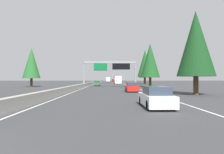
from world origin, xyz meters
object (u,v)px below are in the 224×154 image
at_px(conifer_right_near, 150,60).
at_px(conifer_right_far, 144,68).
at_px(bus_near_right, 118,80).
at_px(conifer_right_mid, 145,63).
at_px(sign_gantry_overhead, 111,67).
at_px(pickup_far_right, 113,80).
at_px(sedan_distant_a, 156,97).
at_px(sedan_mid_right, 132,87).
at_px(conifer_right_foreground, 196,44).
at_px(sedan_distant_b, 97,83).
at_px(conifer_left_near, 31,63).
at_px(box_truck_mid_center, 108,80).

bearing_deg(conifer_right_near, conifer_right_far, -8.70).
bearing_deg(bus_near_right, conifer_right_mid, -126.90).
distance_m(sign_gantry_overhead, pickup_far_right, 87.70).
relative_size(sedan_distant_a, sedan_mid_right, 1.00).
relative_size(bus_near_right, conifer_right_near, 1.07).
bearing_deg(conifer_right_foreground, sign_gantry_overhead, 24.87).
bearing_deg(conifer_right_near, sign_gantry_overhead, 97.47).
bearing_deg(sign_gantry_overhead, bus_near_right, -5.69).
relative_size(sign_gantry_overhead, sedan_distant_b, 2.88).
height_order(sedan_distant_a, pickup_far_right, pickup_far_right).
relative_size(sedan_mid_right, sedan_distant_b, 1.00).
bearing_deg(conifer_right_mid, conifer_right_far, -9.94).
relative_size(sign_gantry_overhead, conifer_left_near, 1.28).
bearing_deg(pickup_far_right, conifer_left_near, 164.94).
relative_size(box_truck_mid_center, conifer_left_near, 0.86).
distance_m(sign_gantry_overhead, box_truck_mid_center, 74.68).
xyz_separation_m(sign_gantry_overhead, sedan_distant_b, (13.47, 4.00, -4.27)).
height_order(conifer_right_mid, conifer_left_near, conifer_right_mid).
distance_m(sedan_mid_right, bus_near_right, 48.23).
distance_m(sedan_distant_a, conifer_right_mid, 58.86).
bearing_deg(pickup_far_right, bus_near_right, -179.51).
distance_m(sedan_distant_a, sedan_distant_b, 46.86).
distance_m(sedan_distant_b, box_truck_mid_center, 61.23).
height_order(sedan_mid_right, conifer_left_near, conifer_left_near).
bearing_deg(sedan_distant_b, pickup_far_right, -5.18).
bearing_deg(sedan_distant_b, conifer_right_mid, -56.51).
bearing_deg(box_truck_mid_center, sedan_distant_b, 176.88).
height_order(pickup_far_right, conifer_right_near, conifer_right_near).
bearing_deg(bus_near_right, sign_gantry_overhead, 174.31).
distance_m(conifer_right_near, conifer_left_near, 29.84).
bearing_deg(box_truck_mid_center, sedan_mid_right, -177.61).
distance_m(sedan_mid_right, conifer_right_far, 62.19).
xyz_separation_m(conifer_right_near, conifer_right_far, (42.90, -6.56, 0.64)).
bearing_deg(pickup_far_right, conifer_right_mid, -170.78).
height_order(pickup_far_right, conifer_left_near, conifer_left_near).
bearing_deg(conifer_right_near, box_truck_mid_center, 8.11).
height_order(box_truck_mid_center, bus_near_right, bus_near_right).
distance_m(conifer_right_foreground, conifer_left_near, 39.75).
xyz_separation_m(pickup_far_right, conifer_right_near, (-86.28, -7.07, 5.63)).
height_order(box_truck_mid_center, conifer_left_near, conifer_left_near).
bearing_deg(sedan_mid_right, conifer_right_foreground, -130.45).
bearing_deg(bus_near_right, sedan_distant_b, 158.78).
xyz_separation_m(conifer_right_foreground, conifer_right_far, (66.63, -5.94, 0.79)).
distance_m(sedan_distant_b, conifer_right_far, 37.41).
height_order(bus_near_right, pickup_far_right, bus_near_right).
bearing_deg(box_truck_mid_center, sign_gantry_overhead, -179.49).
distance_m(sedan_distant_a, bus_near_right, 64.88).
xyz_separation_m(sedan_distant_a, bus_near_right, (64.87, -0.37, 1.03)).
relative_size(bus_near_right, conifer_right_mid, 0.91).
relative_size(conifer_right_foreground, conifer_right_near, 0.98).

